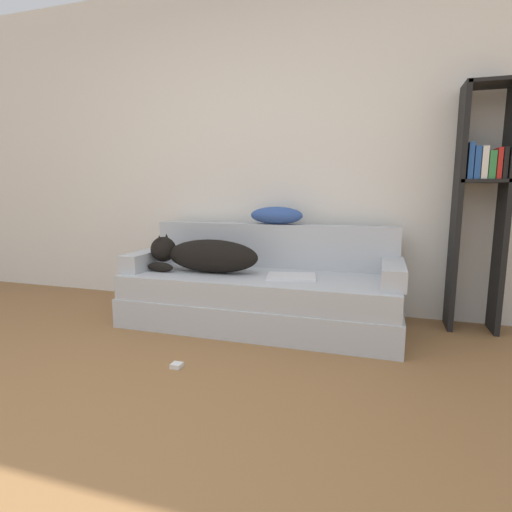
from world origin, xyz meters
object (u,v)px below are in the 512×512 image
(dog, at_px, (203,255))
(power_adapter, at_px, (177,365))
(couch, at_px, (260,300))
(throw_pillow, at_px, (276,215))
(bookshelf, at_px, (481,195))
(laptop, at_px, (291,277))

(dog, height_order, power_adapter, dog)
(couch, bearing_deg, throw_pillow, 83.44)
(bookshelf, bearing_deg, power_adapter, -144.40)
(laptop, xyz_separation_m, power_adapter, (-0.48, -0.81, -0.38))
(laptop, bearing_deg, bookshelf, 8.02)
(throw_pillow, relative_size, bookshelf, 0.25)
(couch, height_order, power_adapter, couch)
(laptop, height_order, bookshelf, bookshelf)
(dog, distance_m, laptop, 0.70)
(power_adapter, bearing_deg, laptop, 59.25)
(couch, xyz_separation_m, bookshelf, (1.49, 0.37, 0.77))
(laptop, bearing_deg, throw_pillow, 108.12)
(dog, relative_size, laptop, 2.30)
(power_adapter, bearing_deg, throw_pillow, 77.38)
(throw_pillow, xyz_separation_m, power_adapter, (-0.27, -1.19, -0.79))
(couch, distance_m, laptop, 0.33)
(bookshelf, bearing_deg, couch, -166.22)
(couch, height_order, throw_pillow, throw_pillow)
(dog, bearing_deg, bookshelf, 12.25)
(throw_pillow, bearing_deg, dog, -141.17)
(laptop, xyz_separation_m, throw_pillow, (-0.21, 0.39, 0.41))
(power_adapter, bearing_deg, couch, 75.15)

